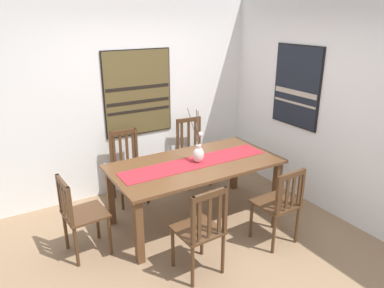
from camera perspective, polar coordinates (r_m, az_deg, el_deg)
ground_plane at (r=4.24m, az=1.93°, el=-15.84°), size 6.40×6.40×0.03m
wall_back at (r=5.23m, az=-9.06°, el=7.33°), size 6.40×0.12×2.70m
wall_side at (r=4.86m, az=21.01°, el=5.30°), size 0.12×6.40×2.70m
dining_table at (r=4.41m, az=0.51°, el=-4.08°), size 2.03×1.04×0.77m
table_runner at (r=4.37m, az=0.52°, el=-2.90°), size 1.87×0.36×0.01m
centerpiece_vase at (r=4.33m, az=1.02°, el=-1.30°), size 0.21×0.24×0.68m
chair_0 at (r=4.04m, az=-17.16°, el=-10.39°), size 0.45×0.45×0.90m
chair_1 at (r=3.59m, az=1.41°, el=-13.29°), size 0.44×0.44×0.96m
chair_2 at (r=5.03m, az=-10.03°, el=-3.32°), size 0.43×0.43×0.98m
chair_3 at (r=5.46m, az=0.09°, el=-1.12°), size 0.45×0.45×0.99m
chair_4 at (r=4.15m, az=13.53°, el=-9.10°), size 0.44×0.44×0.92m
painting_on_back_wall at (r=5.17m, az=-8.48°, el=7.93°), size 0.99×0.05×1.19m
painting_on_side_wall at (r=5.11m, az=16.13°, el=8.66°), size 0.05×0.80×1.08m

